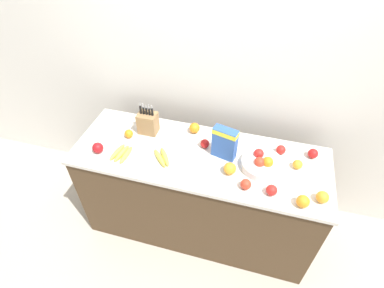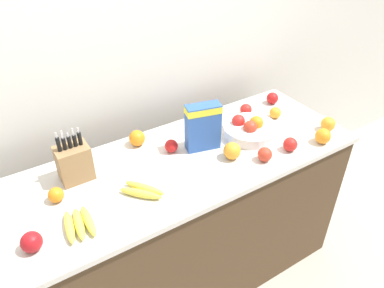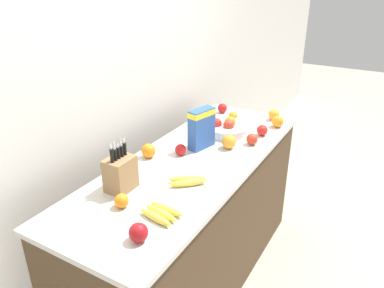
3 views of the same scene
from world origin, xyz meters
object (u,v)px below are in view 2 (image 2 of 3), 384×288
at_px(banana_bunch_left, 79,224).
at_px(banana_bunch_right, 143,191).
at_px(apple_rear, 290,144).
at_px(orange_front_center, 137,138).
at_px(cereal_box, 203,125).
at_px(orange_mid_right, 232,151).
at_px(apple_leftmost, 272,98).
at_px(apple_middle, 31,242).
at_px(fruit_bowl, 249,129).
at_px(orange_mid_left, 323,136).
at_px(knife_block, 74,162).
at_px(apple_front, 171,146).
at_px(apple_near_bananas, 246,110).
at_px(orange_by_cereal, 328,124).
at_px(orange_front_left, 56,195).
at_px(apple_rightmost, 265,154).
at_px(orange_back_center, 275,113).

distance_m(banana_bunch_left, banana_bunch_right, 0.31).
height_order(apple_rear, orange_front_center, orange_front_center).
bearing_deg(cereal_box, orange_mid_right, -50.65).
xyz_separation_m(apple_leftmost, orange_front_center, (-0.92, 0.04, 0.01)).
height_order(apple_rear, apple_middle, apple_middle).
relative_size(fruit_bowl, orange_mid_left, 3.57).
relative_size(fruit_bowl, orange_mid_right, 3.35).
bearing_deg(knife_block, orange_mid_left, -19.13).
bearing_deg(fruit_bowl, apple_middle, -171.66).
height_order(banana_bunch_left, orange_mid_right, orange_mid_right).
bearing_deg(apple_front, cereal_box, -19.81).
distance_m(knife_block, apple_near_bananas, 1.05).
height_order(banana_bunch_left, apple_rear, apple_rear).
bearing_deg(orange_by_cereal, fruit_bowl, 153.40).
height_order(knife_block, orange_mid_left, knife_block).
relative_size(banana_bunch_right, orange_by_cereal, 2.51).
bearing_deg(orange_mid_right, orange_by_cereal, -7.48).
distance_m(orange_mid_left, orange_front_left, 1.37).
height_order(fruit_bowl, apple_leftmost, fruit_bowl).
height_order(banana_bunch_right, apple_leftmost, apple_leftmost).
distance_m(banana_bunch_left, orange_by_cereal, 1.42).
height_order(apple_leftmost, orange_mid_right, orange_mid_right).
bearing_deg(knife_block, cereal_box, -9.97).
height_order(apple_rear, orange_front_left, apple_rear).
bearing_deg(apple_leftmost, orange_mid_right, -150.39).
height_order(cereal_box, orange_by_cereal, cereal_box).
xyz_separation_m(cereal_box, fruit_bowl, (0.29, -0.04, -0.10)).
height_order(cereal_box, orange_mid_right, cereal_box).
xyz_separation_m(apple_rightmost, orange_mid_left, (0.37, -0.05, 0.01)).
distance_m(apple_middle, orange_mid_right, 0.99).
xyz_separation_m(apple_rear, orange_front_center, (-0.65, 0.47, 0.01)).
bearing_deg(orange_mid_right, apple_near_bananas, 41.96).
height_order(banana_bunch_left, orange_mid_left, orange_mid_left).
bearing_deg(orange_front_center, orange_back_center, -12.73).
distance_m(apple_rightmost, orange_front_left, 1.00).
height_order(cereal_box, apple_rear, cereal_box).
xyz_separation_m(cereal_box, apple_front, (-0.16, 0.06, -0.11)).
relative_size(apple_leftmost, orange_by_cereal, 0.91).
height_order(apple_middle, orange_by_cereal, apple_middle).
height_order(knife_block, apple_front, knife_block).
xyz_separation_m(cereal_box, orange_by_cereal, (0.69, -0.24, -0.10)).
distance_m(banana_bunch_right, apple_near_bananas, 0.89).
bearing_deg(orange_mid_left, orange_by_cereal, 30.20).
xyz_separation_m(fruit_bowl, orange_mid_left, (0.28, -0.27, 0.00)).
bearing_deg(apple_rightmost, orange_mid_left, -7.17).
relative_size(fruit_bowl, apple_near_bananas, 4.23).
bearing_deg(apple_front, fruit_bowl, -11.74).
bearing_deg(cereal_box, orange_back_center, 16.28).
xyz_separation_m(knife_block, apple_leftmost, (1.28, 0.05, -0.06)).
bearing_deg(orange_mid_right, apple_rear, -20.13).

